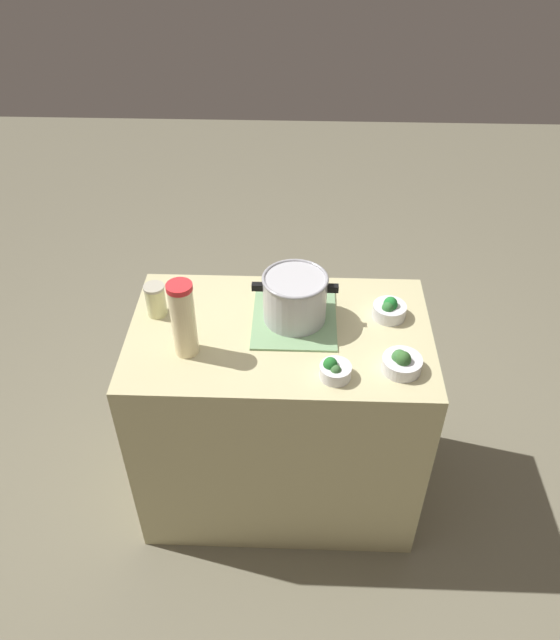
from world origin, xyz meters
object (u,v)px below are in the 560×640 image
object	(u,v)px
lemonade_pitcher	(183,319)
broccoli_bowl_back	(402,363)
broccoli_bowl_front	(389,309)
broccoli_bowl_center	(334,370)
mason_jar	(156,300)
cooking_pot	(295,297)

from	to	relation	value
lemonade_pitcher	broccoli_bowl_back	xyz separation A→B (m)	(0.71, -0.06, -0.11)
broccoli_bowl_front	broccoli_bowl_center	world-z (taller)	broccoli_bowl_front
lemonade_pitcher	mason_jar	size ratio (longest dim) A/B	2.24
broccoli_bowl_back	lemonade_pitcher	bearing A→B (deg)	174.92
lemonade_pitcher	broccoli_bowl_back	world-z (taller)	lemonade_pitcher
broccoli_bowl_front	broccoli_bowl_center	bearing A→B (deg)	-123.41
cooking_pot	broccoli_bowl_back	xyz separation A→B (m)	(0.35, -0.24, -0.07)
broccoli_bowl_front	broccoli_bowl_center	xyz separation A→B (m)	(-0.20, -0.31, -0.00)
broccoli_bowl_front	broccoli_bowl_center	size ratio (longest dim) A/B	1.16
mason_jar	broccoli_bowl_center	xyz separation A→B (m)	(0.63, -0.30, -0.03)
broccoli_bowl_center	broccoli_bowl_front	bearing A→B (deg)	56.59
cooking_pot	broccoli_bowl_center	world-z (taller)	cooking_pot
mason_jar	lemonade_pitcher	bearing A→B (deg)	-54.84
mason_jar	broccoli_bowl_back	distance (m)	0.88
cooking_pot	broccoli_bowl_center	distance (m)	0.32
lemonade_pitcher	mason_jar	xyz separation A→B (m)	(-0.14, 0.19, -0.08)
broccoli_bowl_front	broccoli_bowl_back	size ratio (longest dim) A/B	0.92
broccoli_bowl_back	broccoli_bowl_front	bearing A→B (deg)	92.75
lemonade_pitcher	broccoli_bowl_front	size ratio (longest dim) A/B	2.32
cooking_pot	mason_jar	size ratio (longest dim) A/B	2.40
broccoli_bowl_center	cooking_pot	bearing A→B (deg)	115.02
lemonade_pitcher	broccoli_bowl_back	distance (m)	0.72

